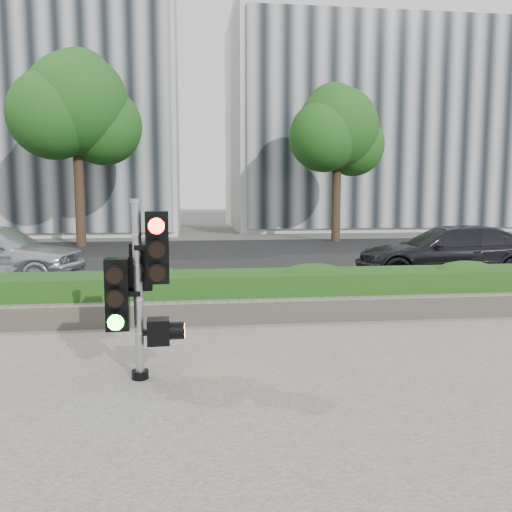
% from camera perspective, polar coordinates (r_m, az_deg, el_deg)
% --- Properties ---
extents(ground, '(120.00, 120.00, 0.00)m').
position_cam_1_polar(ground, '(6.55, -1.80, -11.23)').
color(ground, '#51514C').
rests_on(ground, ground).
extents(sidewalk, '(16.00, 11.00, 0.03)m').
position_cam_1_polar(sidewalk, '(4.25, 1.65, -21.38)').
color(sidewalk, '#9E9389').
rests_on(sidewalk, ground).
extents(road, '(60.00, 13.00, 0.02)m').
position_cam_1_polar(road, '(16.34, -5.15, -0.38)').
color(road, black).
rests_on(road, ground).
extents(curb, '(60.00, 0.25, 0.12)m').
position_cam_1_polar(curb, '(9.58, -3.61, -5.11)').
color(curb, gray).
rests_on(curb, ground).
extents(stone_wall, '(12.00, 0.32, 0.34)m').
position_cam_1_polar(stone_wall, '(8.33, -3.06, -5.91)').
color(stone_wall, gray).
rests_on(stone_wall, sidewalk).
extents(hedge, '(12.00, 1.00, 0.68)m').
position_cam_1_polar(hedge, '(8.93, -3.38, -3.94)').
color(hedge, '#377323').
rests_on(hedge, sidewalk).
extents(building_left, '(16.00, 9.00, 15.00)m').
position_cam_1_polar(building_left, '(30.88, -23.97, 16.37)').
color(building_left, '#B7B7B2').
rests_on(building_left, ground).
extents(building_right, '(18.00, 10.00, 12.00)m').
position_cam_1_polar(building_right, '(33.53, 13.38, 13.35)').
color(building_right, '#B7B7B2').
rests_on(building_right, ground).
extents(tree_left, '(4.61, 4.03, 7.34)m').
position_cam_1_polar(tree_left, '(21.35, -18.40, 14.52)').
color(tree_left, black).
rests_on(tree_left, ground).
extents(tree_right, '(4.10, 3.58, 6.53)m').
position_cam_1_polar(tree_right, '(22.72, 8.49, 12.85)').
color(tree_right, black).
rests_on(tree_right, ground).
extents(traffic_signal, '(0.67, 0.49, 1.92)m').
position_cam_1_polar(traffic_signal, '(5.86, -12.06, -2.53)').
color(traffic_signal, black).
rests_on(traffic_signal, sidewalk).
extents(car_dark, '(4.45, 2.29, 1.23)m').
position_cam_1_polar(car_dark, '(13.32, 19.54, 0.37)').
color(car_dark, black).
rests_on(car_dark, road).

